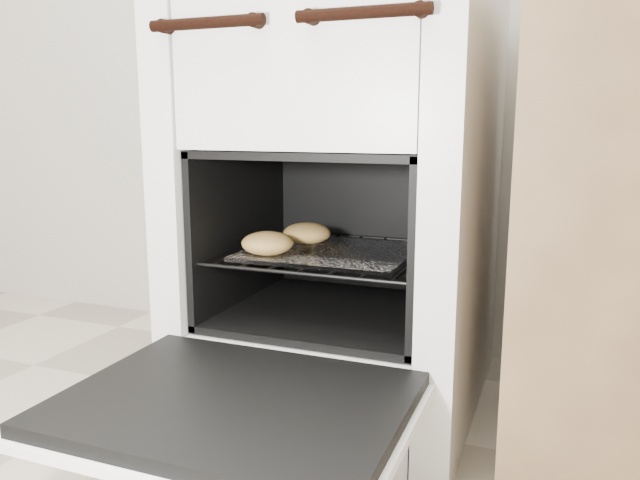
{
  "coord_description": "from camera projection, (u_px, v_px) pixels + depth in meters",
  "views": [
    {
      "loc": [
        0.63,
        -0.16,
        0.65
      ],
      "look_at": [
        0.18,
        1.01,
        0.41
      ],
      "focal_mm": 35.0,
      "sensor_mm": 36.0,
      "label": 1
    }
  ],
  "objects": [
    {
      "name": "stove",
      "position": [
        344.0,
        206.0,
        1.4
      ],
      "size": [
        0.61,
        0.68,
        0.94
      ],
      "color": "silver",
      "rests_on": "ground"
    },
    {
      "name": "foil_sheet",
      "position": [
        330.0,
        252.0,
        1.34
      ],
      "size": [
        0.35,
        0.31,
        0.01
      ],
      "primitive_type": "cube",
      "color": "white",
      "rests_on": "oven_rack"
    },
    {
      "name": "oven_rack",
      "position": [
        334.0,
        253.0,
        1.36
      ],
      "size": [
        0.45,
        0.43,
        0.01
      ],
      "color": "black",
      "rests_on": "stove"
    },
    {
      "name": "baked_rolls",
      "position": [
        283.0,
        240.0,
        1.33
      ],
      "size": [
        0.15,
        0.26,
        0.05
      ],
      "color": "tan",
      "rests_on": "foil_sheet"
    },
    {
      "name": "oven_door",
      "position": [
        235.0,
        408.0,
        0.98
      ],
      "size": [
        0.55,
        0.43,
        0.04
      ],
      "color": "black",
      "rests_on": "stove"
    }
  ]
}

